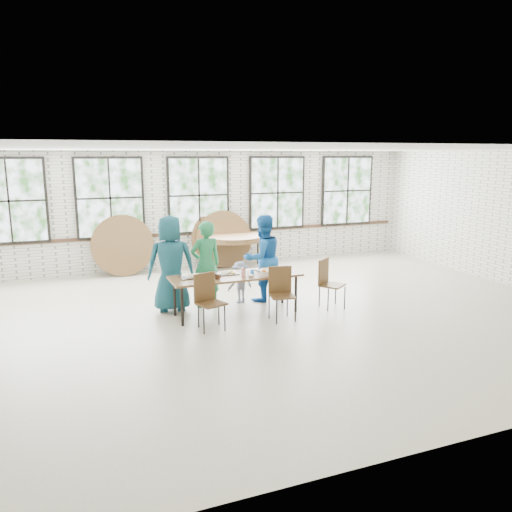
{
  "coord_description": "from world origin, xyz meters",
  "views": [
    {
      "loc": [
        -3.32,
        -8.06,
        2.91
      ],
      "look_at": [
        0.0,
        0.4,
        1.05
      ],
      "focal_mm": 35.0,
      "sensor_mm": 36.0,
      "label": 1
    }
  ],
  "objects_px": {
    "chair_near_left": "(208,296)",
    "storage_table": "(234,242)",
    "dining_table": "(236,278)",
    "chair_near_right": "(281,289)"
  },
  "relations": [
    {
      "from": "chair_near_left",
      "to": "storage_table",
      "type": "relative_size",
      "value": 0.52
    },
    {
      "from": "chair_near_left",
      "to": "storage_table",
      "type": "height_order",
      "value": "chair_near_left"
    },
    {
      "from": "dining_table",
      "to": "chair_near_right",
      "type": "height_order",
      "value": "chair_near_right"
    },
    {
      "from": "storage_table",
      "to": "chair_near_right",
      "type": "bearing_deg",
      "value": -95.63
    },
    {
      "from": "chair_near_left",
      "to": "storage_table",
      "type": "xyz_separation_m",
      "value": [
        1.87,
        4.13,
        0.13
      ]
    },
    {
      "from": "chair_near_left",
      "to": "chair_near_right",
      "type": "height_order",
      "value": "same"
    },
    {
      "from": "chair_near_left",
      "to": "chair_near_right",
      "type": "distance_m",
      "value": 1.36
    },
    {
      "from": "chair_near_right",
      "to": "storage_table",
      "type": "height_order",
      "value": "chair_near_right"
    },
    {
      "from": "dining_table",
      "to": "chair_near_left",
      "type": "bearing_deg",
      "value": -141.68
    },
    {
      "from": "dining_table",
      "to": "storage_table",
      "type": "relative_size",
      "value": 1.32
    }
  ]
}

